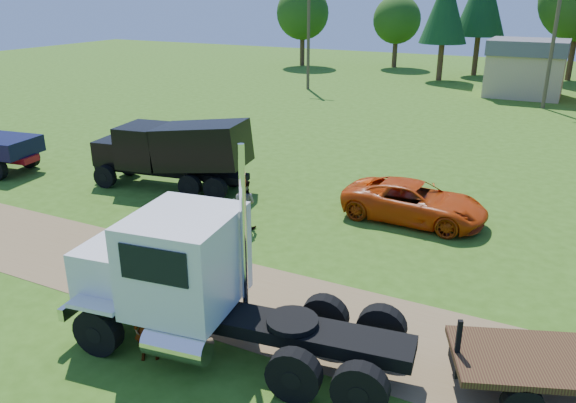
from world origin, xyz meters
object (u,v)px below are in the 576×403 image
at_px(orange_pickup, 414,202).
at_px(spectator_a, 148,326).
at_px(black_dump_truck, 175,150).
at_px(white_semi_tractor, 190,281).

height_order(orange_pickup, spectator_a, spectator_a).
distance_m(black_dump_truck, orange_pickup, 10.83).
bearing_deg(orange_pickup, spectator_a, 165.83).
bearing_deg(white_semi_tractor, spectator_a, -125.14).
relative_size(black_dump_truck, spectator_a, 4.16).
bearing_deg(black_dump_truck, orange_pickup, -3.33).
xyz_separation_m(white_semi_tractor, orange_pickup, (2.87, 10.67, -1.01)).
bearing_deg(black_dump_truck, white_semi_tractor, -59.67).
bearing_deg(spectator_a, black_dump_truck, 88.01).
distance_m(white_semi_tractor, orange_pickup, 11.09).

